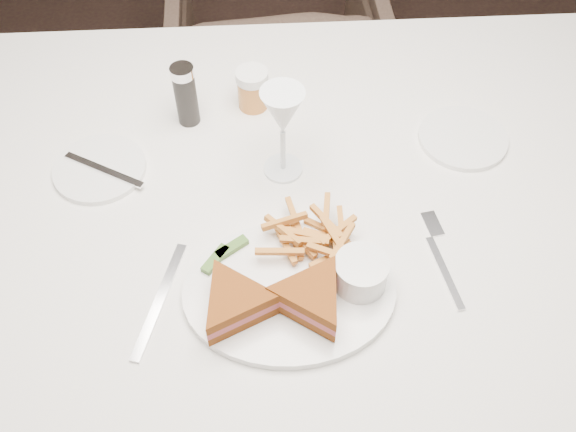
{
  "coord_description": "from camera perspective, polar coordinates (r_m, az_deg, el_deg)",
  "views": [
    {
      "loc": [
        -0.03,
        -0.72,
        1.58
      ],
      "look_at": [
        -0.01,
        -0.11,
        0.8
      ],
      "focal_mm": 40.0,
      "sensor_mm": 36.0,
      "label": 1
    }
  ],
  "objects": [
    {
      "name": "chair_far",
      "position": [
        2.08,
        -1.1,
        14.72
      ],
      "size": [
        0.65,
        0.62,
        0.64
      ],
      "primitive_type": "imported",
      "rotation": [
        0.0,
        0.0,
        3.2
      ],
      "color": "#433229",
      "rests_on": "ground"
    },
    {
      "name": "table_setting",
      "position": [
        0.99,
        -0.33,
        -1.04
      ],
      "size": [
        0.81,
        0.58,
        0.18
      ],
      "color": "white",
      "rests_on": "table"
    },
    {
      "name": "table",
      "position": [
        1.38,
        -0.05,
        -9.27
      ],
      "size": [
        1.57,
        1.08,
        0.75
      ],
      "primitive_type": "cube",
      "rotation": [
        0.0,
        0.0,
        0.03
      ],
      "color": "silver",
      "rests_on": "ground"
    },
    {
      "name": "ground",
      "position": [
        1.74,
        0.27,
        -13.49
      ],
      "size": [
        5.0,
        5.0,
        0.0
      ],
      "primitive_type": "plane",
      "color": "black",
      "rests_on": "ground"
    }
  ]
}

